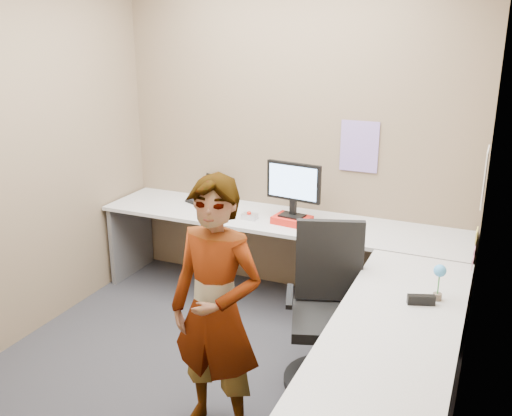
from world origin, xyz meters
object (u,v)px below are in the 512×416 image
at_px(desk, 305,272).
at_px(monitor, 293,185).
at_px(office_chair, 328,322).
at_px(person, 216,311).

xyz_separation_m(desk, monitor, (-0.30, 0.54, 0.45)).
distance_m(desk, office_chair, 0.44).
distance_m(office_chair, person, 0.88).
distance_m(monitor, person, 1.58).
bearing_deg(office_chair, monitor, 104.43).
relative_size(monitor, office_chair, 0.44).
height_order(desk, monitor, monitor).
xyz_separation_m(desk, person, (-0.16, -1.01, 0.16)).
relative_size(desk, person, 1.99).
bearing_deg(person, desk, 84.85).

